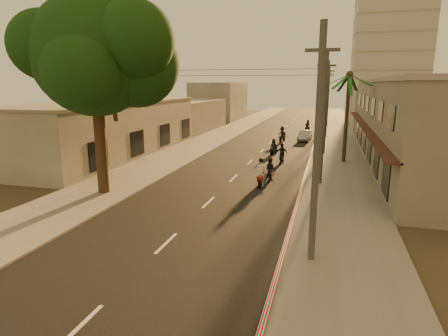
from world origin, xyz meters
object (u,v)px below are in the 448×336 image
at_px(scooter_mid_a, 270,170).
at_px(scooter_far_c, 308,125).
at_px(scooter_mid_b, 282,154).
at_px(parked_car, 305,136).
at_px(scooter_far_b, 282,135).
at_px(scooter_far_a, 274,147).
at_px(broadleaf_tree, 101,55).
at_px(palm_tree, 349,80).
at_px(scooter_red, 261,174).

bearing_deg(scooter_mid_a, scooter_far_c, 85.83).
xyz_separation_m(scooter_mid_b, parked_car, (1.09, 13.95, -0.17)).
bearing_deg(scooter_far_b, scooter_mid_b, -70.83).
bearing_deg(scooter_mid_b, scooter_far_a, 108.03).
height_order(scooter_mid_a, scooter_far_a, scooter_mid_a).
height_order(scooter_mid_b, parked_car, scooter_mid_b).
relative_size(broadleaf_tree, scooter_far_b, 6.25).
height_order(palm_tree, scooter_far_b, palm_tree).
distance_m(scooter_far_a, scooter_far_c, 20.65).
height_order(scooter_red, scooter_mid_a, scooter_red).
relative_size(scooter_red, scooter_far_a, 1.28).
xyz_separation_m(palm_tree, scooter_far_b, (-6.74, 10.64, -6.27)).
xyz_separation_m(scooter_mid_b, scooter_far_b, (-1.48, 12.22, 0.08)).
relative_size(broadleaf_tree, scooter_mid_b, 6.59).
relative_size(scooter_mid_b, parked_car, 0.47).
bearing_deg(broadleaf_tree, palm_tree, 43.48).
bearing_deg(palm_tree, scooter_mid_a, -123.84).
height_order(scooter_red, parked_car, scooter_red).
distance_m(scooter_red, parked_car, 22.00).
bearing_deg(parked_car, broadleaf_tree, -107.27).
bearing_deg(scooter_mid_b, broadleaf_tree, -127.20).
relative_size(palm_tree, scooter_mid_b, 4.47).
height_order(palm_tree, scooter_red, palm_tree).
relative_size(palm_tree, scooter_far_c, 5.04).
bearing_deg(scooter_far_c, scooter_red, -117.03).
relative_size(broadleaf_tree, parked_car, 3.09).
xyz_separation_m(palm_tree, scooter_mid_a, (-5.29, -7.88, -6.38)).
bearing_deg(broadleaf_tree, parked_car, 68.30).
bearing_deg(broadleaf_tree, scooter_far_a, 63.66).
distance_m(broadleaf_tree, scooter_far_a, 19.75).
relative_size(scooter_far_a, scooter_far_c, 0.97).
xyz_separation_m(broadleaf_tree, palm_tree, (14.61, 13.86, -1.33)).
distance_m(scooter_mid_a, parked_car, 20.29).
relative_size(scooter_far_a, parked_car, 0.40).
relative_size(scooter_mid_a, scooter_far_b, 0.90).
bearing_deg(palm_tree, scooter_mid_b, -163.26).
distance_m(scooter_mid_a, scooter_far_b, 18.58).
relative_size(broadleaf_tree, scooter_far_c, 7.43).
bearing_deg(scooter_far_b, scooter_far_a, -76.44).
bearing_deg(scooter_red, scooter_far_c, 85.77).
bearing_deg(scooter_mid_b, scooter_red, -92.94).
distance_m(parked_car, scooter_far_c, 10.59).
bearing_deg(scooter_far_a, broadleaf_tree, -99.32).
bearing_deg(scooter_far_c, scooter_far_a, -120.69).
bearing_deg(parked_car, scooter_far_c, 96.00).
bearing_deg(scooter_far_b, scooter_far_c, 91.80).
relative_size(palm_tree, scooter_red, 4.09).
height_order(broadleaf_tree, palm_tree, broadleaf_tree).
bearing_deg(scooter_far_a, parked_car, 93.58).
bearing_deg(scooter_far_b, broadleaf_tree, -95.55).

